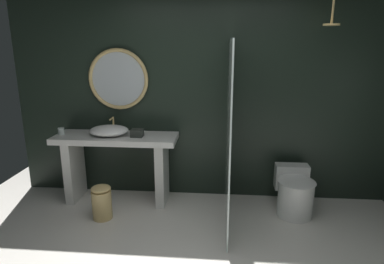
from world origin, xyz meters
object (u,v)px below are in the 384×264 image
at_px(toilet, 294,193).
at_px(waste_bin, 102,202).
at_px(tissue_box, 137,133).
at_px(round_wall_mirror, 118,79).
at_px(vessel_sink, 109,130).
at_px(tumbler_cup, 61,131).
at_px(rain_shower_head, 332,19).

distance_m(toilet, waste_bin, 2.23).
bearing_deg(tissue_box, toilet, -3.78).
xyz_separation_m(tissue_box, round_wall_mirror, (-0.27, 0.26, 0.61)).
xyz_separation_m(vessel_sink, tumbler_cup, (-0.60, -0.02, -0.02)).
bearing_deg(vessel_sink, rain_shower_head, -1.95).
xyz_separation_m(tissue_box, waste_bin, (-0.33, -0.45, -0.70)).
xyz_separation_m(tumbler_cup, tissue_box, (0.95, -0.01, 0.00)).
bearing_deg(waste_bin, tissue_box, 53.83).
bearing_deg(round_wall_mirror, tumbler_cup, -159.61).
relative_size(vessel_sink, tissue_box, 3.32).
distance_m(tumbler_cup, toilet, 2.90).
bearing_deg(toilet, tissue_box, 176.22).
bearing_deg(toilet, rain_shower_head, 16.25).
xyz_separation_m(round_wall_mirror, rain_shower_head, (2.40, -0.31, 0.67)).
bearing_deg(waste_bin, rain_shower_head, 9.13).
xyz_separation_m(tissue_box, rain_shower_head, (2.12, -0.05, 1.28)).
distance_m(tumbler_cup, rain_shower_head, 3.33).
xyz_separation_m(rain_shower_head, toilet, (-0.24, -0.07, -1.93)).
height_order(tumbler_cup, round_wall_mirror, round_wall_mirror).
bearing_deg(rain_shower_head, round_wall_mirror, 172.54).
height_order(vessel_sink, tumbler_cup, vessel_sink).
height_order(tissue_box, toilet, tissue_box).
xyz_separation_m(vessel_sink, toilet, (2.23, -0.16, -0.66)).
xyz_separation_m(vessel_sink, waste_bin, (0.03, -0.48, -0.71)).
bearing_deg(tumbler_cup, waste_bin, -36.18).
distance_m(vessel_sink, tissue_box, 0.36).
bearing_deg(tissue_box, waste_bin, -126.17).
distance_m(vessel_sink, waste_bin, 0.86).
bearing_deg(round_wall_mirror, vessel_sink, -109.18).
distance_m(vessel_sink, round_wall_mirror, 0.64).
relative_size(tumbler_cup, round_wall_mirror, 0.12).
distance_m(vessel_sink, toilet, 2.33).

